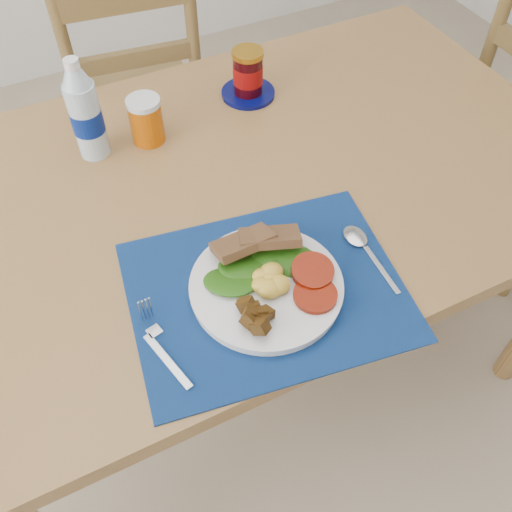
% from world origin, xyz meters
% --- Properties ---
extents(ground, '(4.00, 4.00, 0.00)m').
position_xyz_m(ground, '(0.00, 0.00, 0.00)').
color(ground, gray).
rests_on(ground, ground).
extents(table, '(1.40, 0.90, 0.75)m').
position_xyz_m(table, '(0.00, 0.20, 0.67)').
color(table, brown).
rests_on(table, ground).
extents(chair_far, '(0.45, 0.43, 1.09)m').
position_xyz_m(chair_far, '(-0.06, 0.94, 0.56)').
color(chair_far, brown).
rests_on(chair_far, ground).
extents(placemat, '(0.52, 0.44, 0.00)m').
position_xyz_m(placemat, '(-0.13, -0.08, 0.75)').
color(placemat, black).
rests_on(placemat, table).
extents(breakfast_plate, '(0.26, 0.26, 0.06)m').
position_xyz_m(breakfast_plate, '(-0.13, -0.08, 0.77)').
color(breakfast_plate, silver).
rests_on(breakfast_plate, placemat).
extents(fork, '(0.04, 0.18, 0.00)m').
position_xyz_m(fork, '(-0.33, -0.10, 0.76)').
color(fork, '#B2B5BA').
rests_on(fork, placemat).
extents(spoon, '(0.04, 0.17, 0.01)m').
position_xyz_m(spoon, '(0.08, -0.07, 0.76)').
color(spoon, '#B2B5BA').
rests_on(spoon, placemat).
extents(water_bottle, '(0.07, 0.07, 0.22)m').
position_xyz_m(water_bottle, '(-0.29, 0.42, 0.85)').
color(water_bottle, '#ADBFCC').
rests_on(water_bottle, table).
extents(juice_glass, '(0.07, 0.07, 0.10)m').
position_xyz_m(juice_glass, '(-0.17, 0.40, 0.80)').
color(juice_glass, '#BA5004').
rests_on(juice_glass, table).
extents(jam_on_saucer, '(0.13, 0.13, 0.12)m').
position_xyz_m(jam_on_saucer, '(0.10, 0.46, 0.80)').
color(jam_on_saucer, '#04094B').
rests_on(jam_on_saucer, table).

